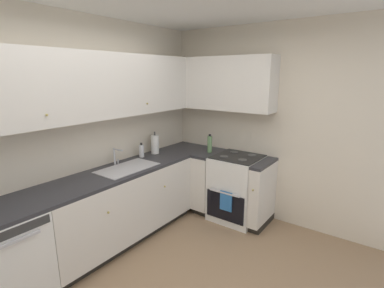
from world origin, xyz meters
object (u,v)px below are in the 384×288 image
at_px(dishwasher, 4,261).
at_px(paper_towel_roll, 155,144).
at_px(soap_bottle, 142,151).
at_px(oven_range, 237,187).
at_px(oil_bottle, 210,144).

height_order(dishwasher, paper_towel_roll, paper_towel_roll).
bearing_deg(soap_bottle, oven_range, -53.79).
height_order(dishwasher, oven_range, oven_range).
bearing_deg(oil_bottle, oven_range, -87.63).
bearing_deg(paper_towel_roll, soap_bottle, 175.26).
bearing_deg(paper_towel_roll, dishwasher, -175.54).
bearing_deg(oven_range, oil_bottle, 92.37).
bearing_deg(oven_range, dishwasher, 161.45).
bearing_deg(paper_towel_roll, oil_bottle, -48.98).
distance_m(dishwasher, oven_range, 2.73).
bearing_deg(oven_range, soap_bottle, 126.21).
xyz_separation_m(oven_range, soap_bottle, (-0.77, 1.05, 0.52)).
xyz_separation_m(dishwasher, oil_bottle, (2.57, -0.42, 0.58)).
distance_m(dishwasher, paper_towel_roll, 2.15).
relative_size(soap_bottle, oil_bottle, 0.75).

